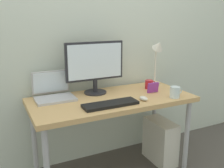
{
  "coord_description": "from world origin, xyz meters",
  "views": [
    {
      "loc": [
        -0.91,
        -1.86,
        1.39
      ],
      "look_at": [
        0.0,
        0.0,
        0.84
      ],
      "focal_mm": 41.03,
      "sensor_mm": 36.0,
      "label": 1
    }
  ],
  "objects_px": {
    "photo_frame": "(153,88)",
    "keyboard": "(111,104)",
    "coffee_mug": "(149,84)",
    "desk_lamp": "(158,52)",
    "monitor": "(95,64)",
    "glass_cup": "(175,92)",
    "computer_tower": "(160,141)",
    "laptop": "(53,92)",
    "desk": "(112,105)",
    "mouse": "(144,98)"
  },
  "relations": [
    {
      "from": "keyboard",
      "to": "desk",
      "type": "bearing_deg",
      "value": 60.65
    },
    {
      "from": "keyboard",
      "to": "photo_frame",
      "type": "distance_m",
      "value": 0.52
    },
    {
      "from": "desk",
      "to": "desk_lamp",
      "type": "xyz_separation_m",
      "value": [
        0.59,
        0.18,
        0.39
      ]
    },
    {
      "from": "mouse",
      "to": "coffee_mug",
      "type": "relative_size",
      "value": 0.81
    },
    {
      "from": "keyboard",
      "to": "coffee_mug",
      "type": "xyz_separation_m",
      "value": [
        0.54,
        0.27,
        0.03
      ]
    },
    {
      "from": "keyboard",
      "to": "glass_cup",
      "type": "distance_m",
      "value": 0.58
    },
    {
      "from": "keyboard",
      "to": "computer_tower",
      "type": "bearing_deg",
      "value": 13.4
    },
    {
      "from": "keyboard",
      "to": "coffee_mug",
      "type": "bearing_deg",
      "value": 26.79
    },
    {
      "from": "monitor",
      "to": "glass_cup",
      "type": "distance_m",
      "value": 0.73
    },
    {
      "from": "photo_frame",
      "to": "keyboard",
      "type": "bearing_deg",
      "value": -163.75
    },
    {
      "from": "monitor",
      "to": "mouse",
      "type": "xyz_separation_m",
      "value": [
        0.28,
        -0.36,
        -0.25
      ]
    },
    {
      "from": "desk",
      "to": "laptop",
      "type": "bearing_deg",
      "value": 155.91
    },
    {
      "from": "coffee_mug",
      "to": "computer_tower",
      "type": "xyz_separation_m",
      "value": [
        0.07,
        -0.13,
        -0.55
      ]
    },
    {
      "from": "computer_tower",
      "to": "keyboard",
      "type": "bearing_deg",
      "value": -166.6
    },
    {
      "from": "monitor",
      "to": "mouse",
      "type": "bearing_deg",
      "value": -52.63
    },
    {
      "from": "monitor",
      "to": "computer_tower",
      "type": "height_order",
      "value": "monitor"
    },
    {
      "from": "laptop",
      "to": "coffee_mug",
      "type": "height_order",
      "value": "laptop"
    },
    {
      "from": "monitor",
      "to": "glass_cup",
      "type": "relative_size",
      "value": 4.46
    },
    {
      "from": "desk_lamp",
      "to": "keyboard",
      "type": "bearing_deg",
      "value": -152.4
    },
    {
      "from": "computer_tower",
      "to": "laptop",
      "type": "bearing_deg",
      "value": 166.42
    },
    {
      "from": "coffee_mug",
      "to": "desk_lamp",
      "type": "bearing_deg",
      "value": 30.5
    },
    {
      "from": "laptop",
      "to": "glass_cup",
      "type": "bearing_deg",
      "value": -25.06
    },
    {
      "from": "desk_lamp",
      "to": "coffee_mug",
      "type": "height_order",
      "value": "desk_lamp"
    },
    {
      "from": "laptop",
      "to": "computer_tower",
      "type": "distance_m",
      "value": 1.14
    },
    {
      "from": "keyboard",
      "to": "laptop",
      "type": "bearing_deg",
      "value": 132.96
    },
    {
      "from": "monitor",
      "to": "computer_tower",
      "type": "xyz_separation_m",
      "value": [
        0.59,
        -0.21,
        -0.77
      ]
    },
    {
      "from": "laptop",
      "to": "keyboard",
      "type": "height_order",
      "value": "laptop"
    },
    {
      "from": "laptop",
      "to": "keyboard",
      "type": "bearing_deg",
      "value": -47.04
    },
    {
      "from": "photo_frame",
      "to": "coffee_mug",
      "type": "bearing_deg",
      "value": 70.24
    },
    {
      "from": "keyboard",
      "to": "monitor",
      "type": "bearing_deg",
      "value": 86.46
    },
    {
      "from": "glass_cup",
      "to": "coffee_mug",
      "type": "bearing_deg",
      "value": 96.26
    },
    {
      "from": "mouse",
      "to": "keyboard",
      "type": "bearing_deg",
      "value": 179.17
    },
    {
      "from": "laptop",
      "to": "photo_frame",
      "type": "distance_m",
      "value": 0.88
    },
    {
      "from": "laptop",
      "to": "desk_lamp",
      "type": "height_order",
      "value": "desk_lamp"
    },
    {
      "from": "keyboard",
      "to": "glass_cup",
      "type": "height_order",
      "value": "glass_cup"
    },
    {
      "from": "desk",
      "to": "monitor",
      "type": "distance_m",
      "value": 0.38
    },
    {
      "from": "keyboard",
      "to": "computer_tower",
      "type": "relative_size",
      "value": 1.05
    },
    {
      "from": "glass_cup",
      "to": "photo_frame",
      "type": "height_order",
      "value": "glass_cup"
    },
    {
      "from": "computer_tower",
      "to": "monitor",
      "type": "bearing_deg",
      "value": 159.93
    },
    {
      "from": "laptop",
      "to": "photo_frame",
      "type": "bearing_deg",
      "value": -15.34
    },
    {
      "from": "desk_lamp",
      "to": "photo_frame",
      "type": "height_order",
      "value": "desk_lamp"
    },
    {
      "from": "monitor",
      "to": "desk",
      "type": "bearing_deg",
      "value": -67.33
    },
    {
      "from": "laptop",
      "to": "coffee_mug",
      "type": "xyz_separation_m",
      "value": [
        0.89,
        -0.1,
        -0.02
      ]
    },
    {
      "from": "desk",
      "to": "desk_lamp",
      "type": "distance_m",
      "value": 0.73
    },
    {
      "from": "desk_lamp",
      "to": "computer_tower",
      "type": "bearing_deg",
      "value": -110.4
    },
    {
      "from": "monitor",
      "to": "coffee_mug",
      "type": "relative_size",
      "value": 4.79
    },
    {
      "from": "desk_lamp",
      "to": "keyboard",
      "type": "xyz_separation_m",
      "value": [
        -0.69,
        -0.36,
        -0.32
      ]
    },
    {
      "from": "desk",
      "to": "coffee_mug",
      "type": "bearing_deg",
      "value": 12.47
    },
    {
      "from": "desk",
      "to": "mouse",
      "type": "xyz_separation_m",
      "value": [
        0.2,
        -0.18,
        0.08
      ]
    },
    {
      "from": "glass_cup",
      "to": "laptop",
      "type": "bearing_deg",
      "value": 154.94
    }
  ]
}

